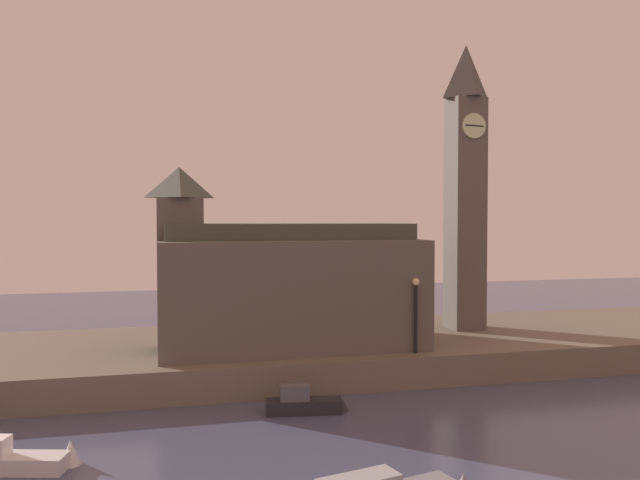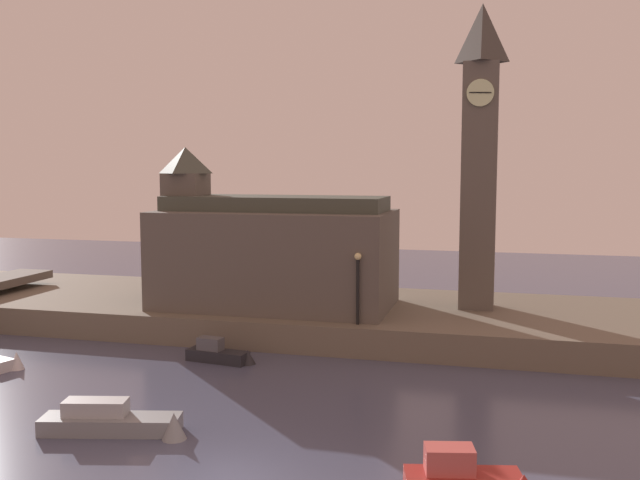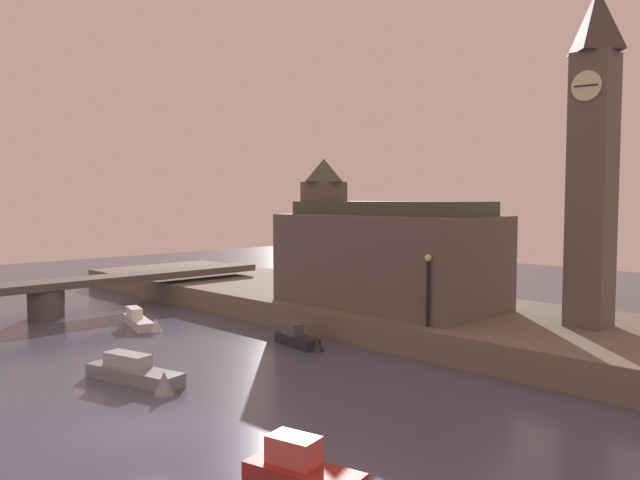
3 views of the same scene
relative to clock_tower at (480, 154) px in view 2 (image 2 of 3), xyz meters
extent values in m
plane|color=#474C66|center=(-6.58, -20.77, -9.99)|extent=(120.00, 120.00, 0.00)
cube|color=#6B6051|center=(-6.58, -0.77, -9.24)|extent=(70.00, 12.00, 1.50)
cube|color=#5B544C|center=(0.00, 0.00, -1.82)|extent=(1.87, 1.87, 13.34)
cylinder|color=beige|center=(0.00, -0.99, 3.16)|extent=(1.42, 0.12, 1.42)
cube|color=black|center=(0.00, -1.06, 3.16)|extent=(1.14, 0.04, 0.10)
pyramid|color=#403A35|center=(0.00, 0.00, 6.40)|extent=(2.06, 2.06, 3.11)
cube|color=#5B544C|center=(-10.96, -2.25, -5.81)|extent=(12.92, 6.83, 5.36)
cube|color=#5B544C|center=(-16.34, -2.25, -4.79)|extent=(2.16, 2.16, 7.41)
pyramid|color=#474C42|center=(-16.34, -2.25, -0.34)|extent=(2.38, 2.38, 1.49)
cube|color=#42473D|center=(-10.96, -2.25, -2.74)|extent=(12.28, 4.10, 0.80)
cylinder|color=black|center=(-5.52, -5.82, -6.88)|extent=(0.16, 0.16, 3.23)
sphere|color=#F2E099|center=(-5.52, -5.82, -5.09)|extent=(0.36, 0.36, 0.36)
cube|color=#CC5651|center=(0.04, -19.82, -9.05)|extent=(1.55, 1.15, 0.75)
cone|color=silver|center=(-20.17, -12.40, -9.70)|extent=(1.07, 1.07, 1.05)
cube|color=gray|center=(-11.78, -18.27, -9.70)|extent=(5.00, 2.31, 0.59)
cube|color=#A8ADB2|center=(-12.37, -18.27, -9.13)|extent=(2.33, 1.34, 0.54)
cone|color=gray|center=(-9.36, -18.27, -9.67)|extent=(1.33, 1.33, 1.21)
cube|color=#232328|center=(-11.70, -8.90, -9.71)|extent=(3.15, 1.35, 0.56)
cube|color=#515156|center=(-12.07, -8.90, -9.13)|extent=(1.27, 0.81, 0.60)
cone|color=#232328|center=(-10.18, -8.90, -9.68)|extent=(0.94, 0.94, 0.76)
camera|label=1|loc=(-17.48, -34.06, -2.12)|focal=36.04mm
camera|label=2|loc=(1.38, -39.65, -0.69)|focal=39.76mm
camera|label=3|loc=(12.44, -31.07, -2.18)|focal=35.09mm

